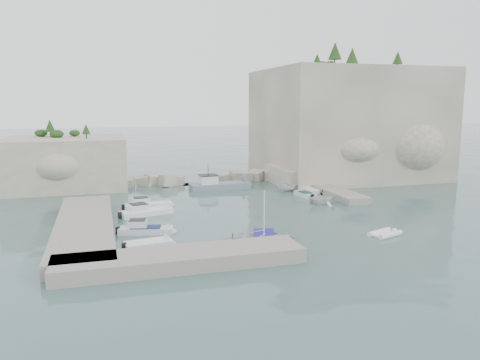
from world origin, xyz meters
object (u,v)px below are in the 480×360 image
object	(u,v)px
tender_east_a	(322,204)
work_boat	(220,189)
tender_east_c	(310,192)
inflatable_dinghy	(385,235)
motorboat_a	(148,208)
tender_east_b	(305,197)
motorboat_e	(149,247)
motorboat_d	(146,233)
rowboat	(264,242)
motorboat_b	(146,215)
tender_east_d	(288,191)

from	to	relation	value
tender_east_a	work_boat	xyz separation A→B (m)	(-9.17, 13.01, 0.00)
tender_east_a	tender_east_c	distance (m)	7.36
inflatable_dinghy	tender_east_a	size ratio (longest dim) A/B	0.89
tender_east_c	work_boat	world-z (taller)	work_boat
motorboat_a	tender_east_a	size ratio (longest dim) A/B	1.63
tender_east_a	tender_east_b	xyz separation A→B (m)	(-0.14, 4.61, 0.00)
motorboat_e	tender_east_b	bearing A→B (deg)	28.63
motorboat_a	tender_east_c	xyz separation A→B (m)	(21.66, 3.45, 0.00)
work_boat	motorboat_d	bearing A→B (deg)	-122.73
motorboat_d	tender_east_a	world-z (taller)	tender_east_a
rowboat	tender_east_b	xyz separation A→B (m)	(11.65, 17.19, 0.00)
motorboat_b	rowboat	bearing A→B (deg)	-72.33
motorboat_e	motorboat_b	world-z (taller)	motorboat_b
motorboat_e	tender_east_b	size ratio (longest dim) A/B	1.12
rowboat	tender_east_c	bearing A→B (deg)	-15.45
inflatable_dinghy	motorboat_a	bearing A→B (deg)	117.49
rowboat	work_boat	size ratio (longest dim) A/B	0.60
tender_east_c	tender_east_d	size ratio (longest dim) A/B	1.25
motorboat_b	rowboat	xyz separation A→B (m)	(8.66, -13.04, 0.00)
tender_east_c	work_boat	xyz separation A→B (m)	(-10.92, 5.86, 0.00)
work_boat	tender_east_d	bearing A→B (deg)	-28.61
tender_east_b	work_boat	xyz separation A→B (m)	(-9.02, 8.40, 0.00)
motorboat_b	inflatable_dinghy	world-z (taller)	motorboat_b
motorboat_b	tender_east_b	distance (m)	20.73
tender_east_a	tender_east_b	bearing A→B (deg)	-1.71
motorboat_a	tender_east_d	bearing A→B (deg)	10.19
motorboat_e	tender_east_b	xyz separation A→B (m)	(21.23, 15.87, 0.00)
inflatable_dinghy	tender_east_a	world-z (taller)	tender_east_a
rowboat	tender_east_d	world-z (taller)	tender_east_d
rowboat	inflatable_dinghy	xyz separation A→B (m)	(11.10, -1.18, 0.00)
motorboat_d	tender_east_b	size ratio (longest dim) A/B	1.42
motorboat_d	rowboat	distance (m)	10.99
tender_east_b	work_boat	size ratio (longest dim) A/B	0.41
tender_east_d	work_boat	world-z (taller)	work_boat
motorboat_a	tender_east_d	xyz separation A→B (m)	(19.23, 4.99, 0.00)
motorboat_d	work_boat	world-z (taller)	work_boat
tender_east_b	work_boat	bearing A→B (deg)	41.08
rowboat	tender_east_a	size ratio (longest dim) A/B	1.52
motorboat_e	inflatable_dinghy	size ratio (longest dim) A/B	1.33
motorboat_d	inflatable_dinghy	world-z (taller)	motorboat_d
motorboat_b	motorboat_d	world-z (taller)	same
inflatable_dinghy	rowboat	bearing A→B (deg)	153.68
motorboat_e	rowboat	xyz separation A→B (m)	(9.58, -1.32, 0.00)
motorboat_d	tender_east_d	distance (m)	25.74
motorboat_e	tender_east_a	bearing A→B (deg)	19.63
motorboat_e	tender_east_d	bearing A→B (deg)	35.81
rowboat	work_boat	world-z (taller)	work_boat
motorboat_a	inflatable_dinghy	xyz separation A→B (m)	(19.22, -17.46, 0.00)
tender_east_d	work_boat	xyz separation A→B (m)	(-8.48, 4.32, 0.00)
tender_east_a	motorboat_a	bearing A→B (deg)	75.96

